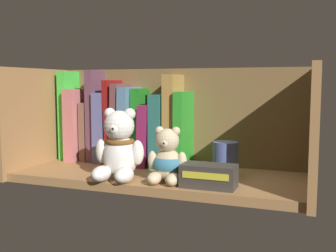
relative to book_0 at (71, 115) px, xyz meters
The scene contains 21 objects.
shelf_board 35.48cm from the book_0, 18.18° to the right, with size 67.97×26.03×2.00cm, color #9E7042.
shelf_back_panel 31.42cm from the book_0, ahead, with size 70.37×1.20×27.21cm, color brown.
shelf_side_panel_left 10.88cm from the book_0, 109.13° to the right, with size 1.60×28.43×27.21cm, color #9E7042.
shelf_side_panel_right 66.81cm from the book_0, ahead, with size 1.60×28.43×27.21cm, color #9E7042.
book_0 is the anchor object (origin of this frame).
book_1 4.10cm from the book_0, ahead, with size 3.20×13.19×19.80cm, color #C16969.
book_2 7.61cm from the book_0, ahead, with size 1.92×9.13×16.05cm, color brown.
book_3 8.70cm from the book_0, ahead, with size 2.10×9.70×24.91cm, color #61394C.
book_4 12.09cm from the book_0, ahead, with size 3.13×11.49×18.86cm, color slate.
book_5 14.70cm from the book_0, ahead, with size 1.86×11.30×22.17cm, color maroon.
book_6 17.00cm from the book_0, ahead, with size 1.82×13.35×21.26cm, color brown.
book_7 19.57cm from the book_0, ahead, with size 2.41×14.17×20.36cm, color #53799C.
book_8 22.45cm from the book_0, ahead, with size 2.50×9.31×20.00cm, color #1E761C.
book_9 25.58cm from the book_0, ahead, with size 2.40×14.89×15.87cm, color #831E4F.
book_10 28.54cm from the book_0, ahead, with size 3.10×13.42×18.53cm, color #25635C.
book_11 31.77cm from the book_0, ahead, with size 2.85×12.23×23.55cm, color #A97E3D.
book_12 34.86cm from the book_0, ahead, with size 2.27×14.33×19.26cm, color green.
teddy_bear_larger 31.42cm from the book_0, 36.33° to the right, with size 11.66×11.94×15.85cm.
teddy_bear_smaller 40.76cm from the book_0, 25.64° to the right, with size 8.87×9.34×12.06cm.
pillar_candle 48.00cm from the book_0, ahead, with size 5.87×5.87×7.96cm, color #4C5B99.
small_product_box 50.51cm from the book_0, 22.24° to the right, with size 11.22×5.97×4.76cm.
Camera 1 is at (35.72, -87.92, 23.23)cm, focal length 43.33 mm.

